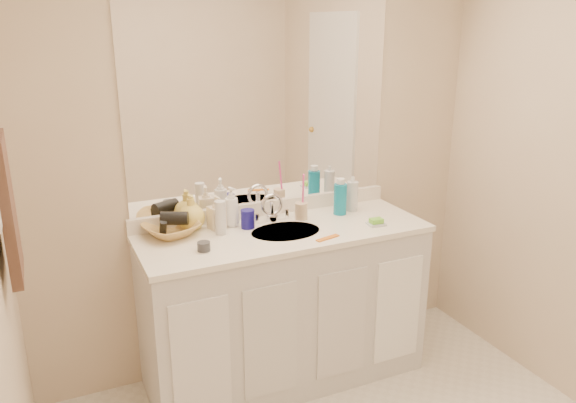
{
  "coord_description": "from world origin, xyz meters",
  "views": [
    {
      "loc": [
        -1.13,
        -1.48,
        1.91
      ],
      "look_at": [
        0.0,
        0.97,
        1.05
      ],
      "focal_mm": 35.0,
      "sensor_mm": 36.0,
      "label": 1
    }
  ],
  "objects": [
    {
      "name": "soap_bottle_white",
      "position": [
        -0.23,
        1.2,
        0.99
      ],
      "size": [
        0.1,
        0.1,
        0.21
      ],
      "primitive_type": "imported",
      "rotation": [
        0.0,
        0.0,
        0.32
      ],
      "color": "white",
      "rests_on": "countertop"
    },
    {
      "name": "backsplash",
      "position": [
        0.0,
        1.29,
        0.92
      ],
      "size": [
        1.52,
        0.03,
        0.08
      ],
      "primitive_type": "cube",
      "color": "white",
      "rests_on": "countertop"
    },
    {
      "name": "soap_dish",
      "position": [
        0.48,
        0.89,
        0.89
      ],
      "size": [
        0.1,
        0.08,
        0.01
      ],
      "primitive_type": "cube",
      "rotation": [
        0.0,
        0.0,
        -0.08
      ],
      "color": "silver",
      "rests_on": "countertop"
    },
    {
      "name": "wicker_basket",
      "position": [
        -0.55,
        1.19,
        0.91
      ],
      "size": [
        0.35,
        0.35,
        0.07
      ],
      "primitive_type": "imported",
      "rotation": [
        0.0,
        0.0,
        0.36
      ],
      "color": "#B38A48",
      "rests_on": "countertop"
    },
    {
      "name": "vanity_cabinet",
      "position": [
        0.0,
        1.02,
        0.42
      ],
      "size": [
        1.5,
        0.55,
        0.85
      ],
      "primitive_type": "cube",
      "color": "silver",
      "rests_on": "floor"
    },
    {
      "name": "hair_dryer",
      "position": [
        -0.53,
        1.19,
        0.97
      ],
      "size": [
        0.15,
        0.12,
        0.07
      ],
      "primitive_type": "cylinder",
      "rotation": [
        0.0,
        1.57,
        -0.41
      ],
      "color": "black",
      "rests_on": "wicker_basket"
    },
    {
      "name": "orange_comb",
      "position": [
        0.15,
        0.82,
        0.88
      ],
      "size": [
        0.14,
        0.06,
        0.01
      ],
      "primitive_type": "cube",
      "rotation": [
        0.0,
        0.0,
        0.25
      ],
      "color": "orange",
      "rests_on": "countertop"
    },
    {
      "name": "clear_pump_bottle",
      "position": [
        0.49,
        1.15,
        0.97
      ],
      "size": [
        0.08,
        0.08,
        0.17
      ],
      "primitive_type": "cylinder",
      "rotation": [
        0.0,
        0.0,
        0.35
      ],
      "color": "silver",
      "rests_on": "countertop"
    },
    {
      "name": "soap_bottle_yellow",
      "position": [
        -0.43,
        1.24,
        0.97
      ],
      "size": [
        0.15,
        0.15,
        0.18
      ],
      "primitive_type": "imported",
      "rotation": [
        0.0,
        0.0,
        0.08
      ],
      "color": "#F5DA5F",
      "rests_on": "countertop"
    },
    {
      "name": "tan_cup",
      "position": [
        0.16,
        1.14,
        0.93
      ],
      "size": [
        0.09,
        0.09,
        0.09
      ],
      "primitive_type": "cylinder",
      "rotation": [
        0.0,
        0.0,
        0.29
      ],
      "color": "beige",
      "rests_on": "countertop"
    },
    {
      "name": "soap_bottle_cream",
      "position": [
        -0.31,
        1.19,
        0.97
      ],
      "size": [
        0.09,
        0.09,
        0.18
      ],
      "primitive_type": "imported",
      "rotation": [
        0.0,
        0.0,
        0.18
      ],
      "color": "#FFECCF",
      "rests_on": "countertop"
    },
    {
      "name": "dark_jar",
      "position": [
        -0.46,
        0.93,
        0.9
      ],
      "size": [
        0.06,
        0.06,
        0.04
      ],
      "primitive_type": "cylinder",
      "rotation": [
        0.0,
        0.0,
        0.04
      ],
      "color": "#35363C",
      "rests_on": "countertop"
    },
    {
      "name": "wall_back",
      "position": [
        0.0,
        1.3,
        1.2
      ],
      "size": [
        2.6,
        0.02,
        2.4
      ],
      "primitive_type": "cube",
      "color": "beige",
      "rests_on": "floor"
    },
    {
      "name": "mouthwash_bottle",
      "position": [
        0.39,
        1.13,
        0.97
      ],
      "size": [
        0.09,
        0.09,
        0.17
      ],
      "primitive_type": "cylinder",
      "rotation": [
        0.0,
        0.0,
        -0.33
      ],
      "color": "#0E81AA",
      "rests_on": "countertop"
    },
    {
      "name": "faucet",
      "position": [
        0.0,
        1.18,
        0.94
      ],
      "size": [
        0.02,
        0.02,
        0.11
      ],
      "primitive_type": "cylinder",
      "color": "silver",
      "rests_on": "countertop"
    },
    {
      "name": "sink_basin",
      "position": [
        0.0,
        1.0,
        0.87
      ],
      "size": [
        0.37,
        0.37,
        0.02
      ],
      "primitive_type": "cylinder",
      "color": "beige",
      "rests_on": "countertop"
    },
    {
      "name": "mirror",
      "position": [
        0.0,
        1.29,
        1.56
      ],
      "size": [
        1.48,
        0.01,
        1.2
      ],
      "primitive_type": "cube",
      "color": "white",
      "rests_on": "wall_back"
    },
    {
      "name": "blue_mug",
      "position": [
        -0.16,
        1.13,
        0.93
      ],
      "size": [
        0.09,
        0.09,
        0.1
      ],
      "primitive_type": "cylinder",
      "rotation": [
        0.0,
        0.0,
        -0.39
      ],
      "color": "navy",
      "rests_on": "countertop"
    },
    {
      "name": "green_soap",
      "position": [
        0.48,
        0.89,
        0.9
      ],
      "size": [
        0.07,
        0.05,
        0.02
      ],
      "primitive_type": "cube",
      "rotation": [
        0.0,
        0.0,
        -0.04
      ],
      "color": "#6FD233",
      "rests_on": "soap_dish"
    },
    {
      "name": "hand_towel",
      "position": [
        -1.25,
        0.77,
        1.25
      ],
      "size": [
        0.04,
        0.32,
        0.55
      ],
      "primitive_type": "cube",
      "color": "#33221B",
      "rests_on": "towel_ring"
    },
    {
      "name": "extra_white_bottle",
      "position": [
        -0.32,
        1.11,
        0.97
      ],
      "size": [
        0.06,
        0.06,
        0.18
      ],
      "primitive_type": "cylinder",
      "rotation": [
        0.0,
        0.0,
        0.1
      ],
      "color": "silver",
      "rests_on": "countertop"
    },
    {
      "name": "countertop",
      "position": [
        0.0,
        1.02,
        0.86
      ],
      "size": [
        1.52,
        0.57,
        0.03
      ],
      "primitive_type": "cube",
      "color": "white",
      "rests_on": "vanity_cabinet"
    },
    {
      "name": "toothbrush",
      "position": [
        0.17,
        1.14,
        1.03
      ],
      "size": [
        0.02,
        0.04,
        0.22
      ],
      "primitive_type": "cylinder",
      "rotation": [
        0.14,
        0.0,
        -0.31
      ],
      "color": "#FC429D",
      "rests_on": "tan_cup"
    }
  ]
}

